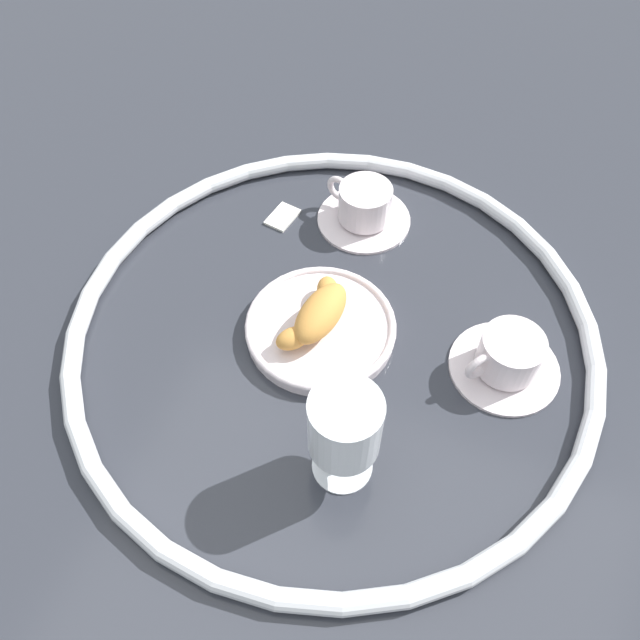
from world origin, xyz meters
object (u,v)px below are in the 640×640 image
Objects in this scene: croissant_large at (318,314)px; coffee_cup_far at (364,207)px; coffee_cup_near at (508,358)px; pastry_plate at (320,329)px; juice_glass_left at (345,428)px; sugar_packet at (283,216)px.

croissant_large is 1.00× the size of coffee_cup_far.
coffee_cup_near is at bearing -81.90° from croissant_large.
juice_glass_left is (-0.16, -0.09, 0.08)m from pastry_plate.
croissant_large reaches higher than sugar_packet.
sugar_packet is at bearing 68.70° from coffee_cup_near.
pastry_plate is 0.03m from croissant_large.
juice_glass_left is at bearing -149.77° from croissant_large.
croissant_large is 2.71× the size of sugar_packet.
croissant_large reaches higher than coffee_cup_near.
pastry_plate is 1.41× the size of coffee_cup_far.
coffee_cup_far is 0.97× the size of juice_glass_left.
juice_glass_left is 2.80× the size of sugar_packet.
juice_glass_left is 0.41m from sugar_packet.
sugar_packet is (0.17, 0.12, -0.04)m from croissant_large.
pastry_plate is at bearing -98.59° from croissant_large.
coffee_cup_far reaches higher than sugar_packet.
juice_glass_left reaches higher than coffee_cup_near.
coffee_cup_near is at bearing -101.80° from sugar_packet.
coffee_cup_far is at bearing 4.32° from pastry_plate.
croissant_large is 0.19m from juice_glass_left.
sugar_packet is at bearing 35.84° from croissant_large.
sugar_packet is at bearing 33.24° from juice_glass_left.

